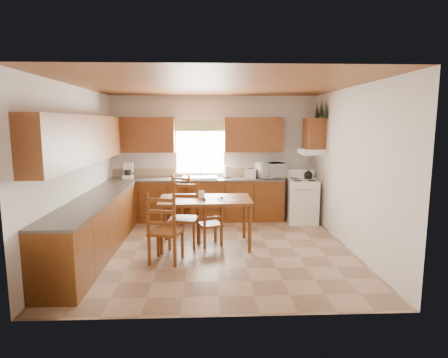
{
  "coord_description": "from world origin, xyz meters",
  "views": [
    {
      "loc": [
        -0.12,
        -6.09,
        2.12
      ],
      "look_at": [
        0.15,
        0.3,
        1.15
      ],
      "focal_mm": 30.0,
      "sensor_mm": 36.0,
      "label": 1
    }
  ],
  "objects_px": {
    "chair_near_right": "(210,221)",
    "chair_far_left": "(177,201)",
    "chair_far_right": "(184,215)",
    "stove": "(302,201)",
    "chair_near_left": "(166,227)",
    "dining_table": "(205,222)",
    "microwave": "(271,171)"
  },
  "relations": [
    {
      "from": "chair_near_left",
      "to": "chair_far_right",
      "type": "xyz_separation_m",
      "value": [
        0.23,
        0.7,
        0.02
      ]
    },
    {
      "from": "stove",
      "to": "chair_far_right",
      "type": "distance_m",
      "value": 2.85
    },
    {
      "from": "chair_far_left",
      "to": "chair_near_right",
      "type": "bearing_deg",
      "value": -41.03
    },
    {
      "from": "microwave",
      "to": "chair_near_left",
      "type": "bearing_deg",
      "value": -147.44
    },
    {
      "from": "chair_near_left",
      "to": "chair_far_left",
      "type": "height_order",
      "value": "chair_near_left"
    },
    {
      "from": "stove",
      "to": "chair_near_right",
      "type": "distance_m",
      "value": 2.45
    },
    {
      "from": "chair_near_left",
      "to": "dining_table",
      "type": "bearing_deg",
      "value": -115.93
    },
    {
      "from": "stove",
      "to": "chair_near_right",
      "type": "relative_size",
      "value": 1.04
    },
    {
      "from": "chair_far_left",
      "to": "chair_far_right",
      "type": "bearing_deg",
      "value": -59.13
    },
    {
      "from": "chair_far_right",
      "to": "chair_near_left",
      "type": "bearing_deg",
      "value": -99.67
    },
    {
      "from": "microwave",
      "to": "chair_far_left",
      "type": "bearing_deg",
      "value": 173.75
    },
    {
      "from": "microwave",
      "to": "chair_far_left",
      "type": "distance_m",
      "value": 2.12
    },
    {
      "from": "chair_near_left",
      "to": "chair_far_right",
      "type": "distance_m",
      "value": 0.74
    },
    {
      "from": "dining_table",
      "to": "chair_far_left",
      "type": "bearing_deg",
      "value": 113.05
    },
    {
      "from": "dining_table",
      "to": "chair_far_right",
      "type": "xyz_separation_m",
      "value": [
        -0.37,
        -0.03,
        0.15
      ]
    },
    {
      "from": "stove",
      "to": "microwave",
      "type": "bearing_deg",
      "value": 162.73
    },
    {
      "from": "chair_near_left",
      "to": "chair_near_right",
      "type": "xyz_separation_m",
      "value": [
        0.68,
        0.76,
        -0.11
      ]
    },
    {
      "from": "chair_near_right",
      "to": "chair_far_left",
      "type": "relative_size",
      "value": 0.84
    },
    {
      "from": "chair_near_right",
      "to": "chair_far_right",
      "type": "relative_size",
      "value": 0.77
    },
    {
      "from": "chair_near_left",
      "to": "chair_far_right",
      "type": "height_order",
      "value": "chair_far_right"
    },
    {
      "from": "dining_table",
      "to": "chair_near_left",
      "type": "xyz_separation_m",
      "value": [
        -0.59,
        -0.74,
        0.13
      ]
    },
    {
      "from": "dining_table",
      "to": "chair_near_right",
      "type": "distance_m",
      "value": 0.09
    },
    {
      "from": "dining_table",
      "to": "chair_far_right",
      "type": "height_order",
      "value": "chair_far_right"
    },
    {
      "from": "dining_table",
      "to": "chair_near_left",
      "type": "bearing_deg",
      "value": -129.9
    },
    {
      "from": "chair_near_right",
      "to": "chair_far_left",
      "type": "height_order",
      "value": "chair_far_left"
    },
    {
      "from": "chair_near_right",
      "to": "chair_far_right",
      "type": "distance_m",
      "value": 0.47
    },
    {
      "from": "stove",
      "to": "chair_far_left",
      "type": "height_order",
      "value": "chair_far_left"
    },
    {
      "from": "stove",
      "to": "chair_near_left",
      "type": "xyz_separation_m",
      "value": [
        -2.65,
        -2.21,
        0.09
      ]
    },
    {
      "from": "chair_far_left",
      "to": "dining_table",
      "type": "bearing_deg",
      "value": -44.31
    },
    {
      "from": "chair_near_right",
      "to": "chair_far_right",
      "type": "height_order",
      "value": "chair_far_right"
    },
    {
      "from": "microwave",
      "to": "chair_near_left",
      "type": "height_order",
      "value": "microwave"
    },
    {
      "from": "microwave",
      "to": "dining_table",
      "type": "distance_m",
      "value": 2.34
    }
  ]
}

